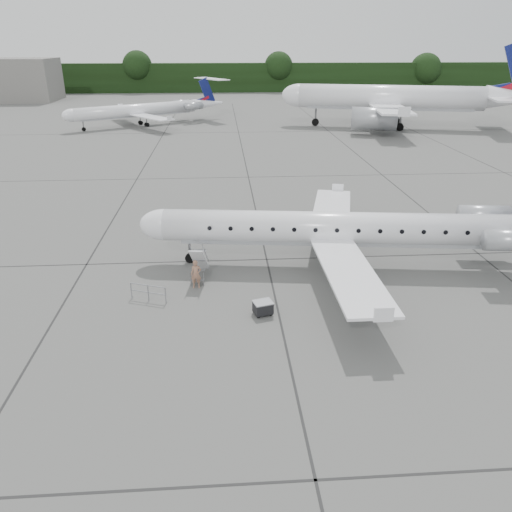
{
  "coord_description": "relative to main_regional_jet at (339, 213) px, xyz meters",
  "views": [
    {
      "loc": [
        -9.11,
        -24.79,
        13.88
      ],
      "look_at": [
        -7.25,
        1.94,
        2.3
      ],
      "focal_mm": 35.0,
      "sensor_mm": 36.0,
      "label": 1
    }
  ],
  "objects": [
    {
      "name": "bg_regional_left",
      "position": [
        -22.01,
        61.47,
        0.03
      ],
      "size": [
        35.36,
        32.7,
        7.55
      ],
      "primitive_type": null,
      "rotation": [
        0.0,
        0.0,
        0.55
      ],
      "color": "white",
      "rests_on": "ground"
    },
    {
      "name": "ground",
      "position": [
        1.68,
        -5.26,
        -3.74
      ],
      "size": [
        320.0,
        320.0,
        0.0
      ],
      "primitive_type": "plane",
      "color": "#5D5D5A",
      "rests_on": "ground"
    },
    {
      "name": "treeline",
      "position": [
        1.68,
        124.74,
        0.26
      ],
      "size": [
        260.0,
        4.0,
        8.0
      ],
      "primitive_type": "cube",
      "color": "black",
      "rests_on": "ground"
    },
    {
      "name": "bg_narrowbody",
      "position": [
        21.37,
        56.57,
        3.31
      ],
      "size": [
        45.2,
        37.36,
        14.11
      ],
      "primitive_type": null,
      "rotation": [
        0.0,
        0.0,
        -0.26
      ],
      "color": "white",
      "rests_on": "ground"
    },
    {
      "name": "airstair",
      "position": [
        -8.99,
        -1.23,
        -2.57
      ],
      "size": [
        1.14,
        2.52,
        2.34
      ],
      "primitive_type": null,
      "rotation": [
        0.0,
        0.0,
        -0.12
      ],
      "color": "white",
      "rests_on": "ground"
    },
    {
      "name": "main_regional_jet",
      "position": [
        0.0,
        0.0,
        0.0
      ],
      "size": [
        31.49,
        24.37,
        7.48
      ],
      "primitive_type": null,
      "rotation": [
        0.0,
        0.0,
        -0.12
      ],
      "color": "white",
      "rests_on": "ground"
    },
    {
      "name": "safety_railing",
      "position": [
        -11.86,
        -4.12,
        -3.24
      ],
      "size": [
        2.09,
        0.85,
        1.0
      ],
      "primitive_type": null,
      "rotation": [
        0.0,
        0.0,
        -0.36
      ],
      "color": "gray",
      "rests_on": "ground"
    },
    {
      "name": "baggage_cart",
      "position": [
        -5.38,
        -6.15,
        -3.32
      ],
      "size": [
        1.16,
        1.03,
        0.84
      ],
      "primitive_type": null,
      "rotation": [
        0.0,
        0.0,
        0.28
      ],
      "color": "black",
      "rests_on": "ground"
    },
    {
      "name": "passenger",
      "position": [
        -9.16,
        -2.59,
        -2.85
      ],
      "size": [
        0.65,
        0.44,
        1.77
      ],
      "primitive_type": "imported",
      "rotation": [
        0.0,
        0.0,
        -0.02
      ],
      "color": "#996A53",
      "rests_on": "ground"
    }
  ]
}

